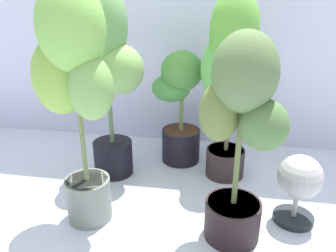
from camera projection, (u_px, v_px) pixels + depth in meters
ground_plane at (161, 216)px, 1.59m from camera, size 8.00×8.00×0.00m
potted_plant_back_left at (108, 69)px, 1.72m from camera, size 0.41×0.32×1.00m
potted_plant_back_right at (231, 69)px, 1.70m from camera, size 0.35×0.34×0.99m
potted_plant_back_center at (179, 103)px, 1.96m from camera, size 0.36×0.31×0.66m
potted_plant_front_right at (240, 129)px, 1.28m from camera, size 0.38×0.26×0.86m
potted_plant_front_left at (74, 81)px, 1.33m from camera, size 0.37×0.29×1.03m
floor_fan at (299, 181)px, 1.48m from camera, size 0.24×0.24×0.32m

